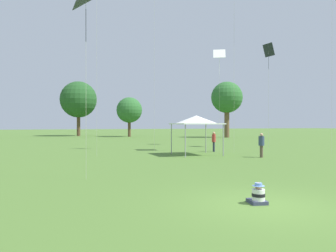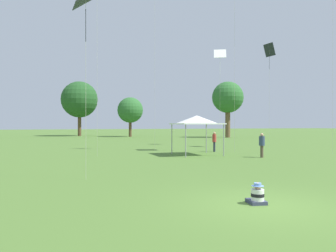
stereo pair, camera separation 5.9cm
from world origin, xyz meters
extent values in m
plane|color=#4C702D|center=(0.00, 0.00, 0.00)|extent=(300.00, 300.00, 0.00)
cube|color=#383D56|center=(-0.04, 0.32, 0.05)|extent=(0.54, 0.62, 0.10)
cylinder|color=white|center=(-0.06, 0.23, 0.26)|extent=(0.41, 0.41, 0.32)
cylinder|color=black|center=(-0.06, 0.23, 0.26)|extent=(0.43, 0.43, 0.09)
sphere|color=tan|center=(-0.06, 0.23, 0.50)|extent=(0.20, 0.20, 0.20)
cylinder|color=#6B8ED1|center=(-0.06, 0.23, 0.51)|extent=(0.34, 0.34, 0.01)
cylinder|color=#6B8ED1|center=(-0.06, 0.23, 0.55)|extent=(0.20, 0.20, 0.09)
cylinder|color=brown|center=(7.93, 10.91, 0.40)|extent=(0.22, 0.22, 0.80)
cylinder|color=#334260|center=(7.93, 10.91, 1.11)|extent=(0.41, 0.41, 0.63)
sphere|color=tan|center=(7.93, 10.91, 1.52)|extent=(0.22, 0.22, 0.22)
cylinder|color=#282D42|center=(7.17, 16.11, 0.39)|extent=(0.24, 0.24, 0.79)
cylinder|color=#B23833|center=(7.17, 16.11, 1.10)|extent=(0.44, 0.44, 0.62)
sphere|color=tan|center=(7.17, 16.11, 1.51)|extent=(0.21, 0.21, 0.21)
cube|color=white|center=(4.66, 14.12, 2.25)|extent=(3.26, 3.26, 0.08)
cone|color=white|center=(4.66, 14.12, 2.58)|extent=(3.10, 3.10, 0.57)
cylinder|color=#99999E|center=(3.29, 15.59, 1.11)|extent=(0.07, 0.07, 2.21)
cylinder|color=#99999E|center=(6.13, 15.49, 1.11)|extent=(0.07, 0.07, 2.21)
cylinder|color=#99999E|center=(3.19, 12.75, 1.11)|extent=(0.07, 0.07, 2.21)
cylinder|color=#99999E|center=(6.03, 12.65, 1.11)|extent=(0.07, 0.07, 2.21)
cylinder|color=#BCB7A8|center=(-2.30, 15.23, 8.51)|extent=(0.01, 0.01, 17.01)
cylinder|color=#BCB7A8|center=(2.47, 17.20, 10.94)|extent=(0.01, 0.01, 21.88)
cylinder|color=#BCB7A8|center=(8.60, 15.38, 9.18)|extent=(0.01, 0.01, 18.36)
cube|color=#1E2328|center=(14.16, 18.25, 9.25)|extent=(0.54, 1.25, 1.16)
cylinder|color=#1E2328|center=(14.16, 18.25, 8.13)|extent=(0.02, 0.02, 1.39)
cylinder|color=#BCB7A8|center=(14.16, 18.25, 4.63)|extent=(0.01, 0.01, 9.24)
cylinder|color=#1E2328|center=(-4.05, 6.04, 6.16)|extent=(0.02, 0.02, 1.30)
cylinder|color=#BCB7A8|center=(-4.05, 6.04, 3.60)|extent=(0.01, 0.01, 7.19)
cube|color=white|center=(11.61, 23.09, 9.70)|extent=(1.49, 1.29, 1.02)
cylinder|color=white|center=(11.61, 23.09, 8.39)|extent=(0.02, 0.02, 1.72)
cylinder|color=#BCB7A8|center=(11.61, 23.09, 4.85)|extent=(0.01, 0.01, 9.69)
cylinder|color=#BCB7A8|center=(14.53, 11.30, 9.79)|extent=(0.01, 0.01, 19.56)
cylinder|color=brown|center=(23.39, 41.38, 2.69)|extent=(0.84, 0.84, 5.39)
sphere|color=#2D662D|center=(23.39, 41.38, 6.86)|extent=(5.34, 5.34, 5.34)
cylinder|color=brown|center=(0.35, 57.73, 2.56)|extent=(0.66, 0.66, 5.12)
sphere|color=#235123|center=(0.35, 57.73, 7.04)|extent=(6.97, 6.97, 6.97)
cylinder|color=brown|center=(8.58, 50.42, 1.78)|extent=(0.51, 0.51, 3.56)
sphere|color=#2D662D|center=(8.58, 50.42, 4.83)|extent=(4.61, 4.61, 4.61)
camera|label=1|loc=(-5.56, -7.35, 2.20)|focal=35.00mm
camera|label=2|loc=(-5.50, -7.37, 2.20)|focal=35.00mm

